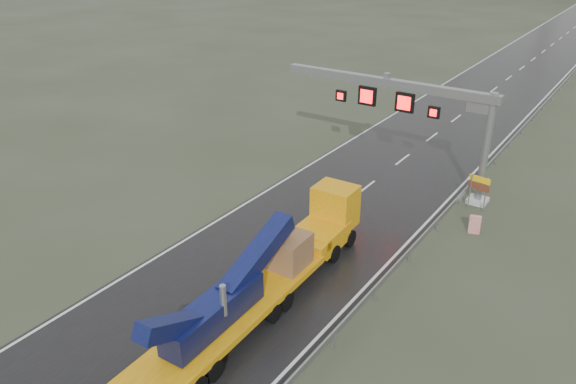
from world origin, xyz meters
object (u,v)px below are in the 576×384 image
Objects in this scene: sign_gantry at (415,106)px; heavy_haul_truck at (274,266)px; exit_sign_pair at (479,186)px; striped_barrier at (475,225)px.

sign_gantry is 15.81m from heavy_haul_truck.
heavy_haul_truck is 7.45× the size of exit_sign_pair.
striped_barrier is at bearing -66.10° from exit_sign_pair.
exit_sign_pair is (5.27, 14.25, 0.06)m from heavy_haul_truck.
heavy_haul_truck is 15.99× the size of striped_barrier.
sign_gantry is at bearing 126.27° from striped_barrier.
sign_gantry is 6.49m from exit_sign_pair.
striped_barrier is at bearing 59.76° from heavy_haul_truck.
heavy_haul_truck is at bearing -137.70° from striped_barrier.
heavy_haul_truck is 15.19m from exit_sign_pair.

